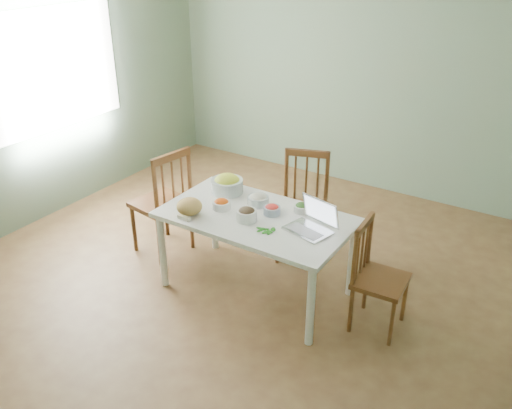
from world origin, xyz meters
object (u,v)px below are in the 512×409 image
Objects in this scene: dining_table at (256,253)px; chair_right at (381,278)px; bowl_squash at (227,184)px; laptop at (308,218)px; chair_left at (161,200)px; bread_boule at (189,206)px; chair_far at (302,208)px.

chair_right is at bearing 5.23° from dining_table.
laptop reaches higher than bowl_squash.
dining_table is 1.46× the size of chair_left.
dining_table is 1.73× the size of chair_right.
laptop is at bearing 96.45° from chair_right.
bread_boule is at bearing -92.31° from bowl_squash.
chair_left is at bearing 175.82° from dining_table.
chair_left is at bearing -166.75° from bowl_squash.
chair_far is 0.74m from bowl_squash.
laptop is (0.47, -0.00, 0.47)m from dining_table.
chair_left is 1.60m from laptop.
chair_right is (2.15, 0.02, -0.08)m from chair_left.
laptop is (0.40, -0.69, 0.33)m from chair_far.
chair_far is at bearing 55.90° from chair_right.
laptop is at bearing -0.37° from dining_table.
bread_boule is (-0.47, -0.26, 0.42)m from dining_table.
chair_left is at bearing -169.00° from laptop.
laptop is (0.93, 0.26, 0.05)m from bread_boule.
chair_far is 2.95× the size of laptop.
chair_right reaches higher than bowl_squash.
chair_far is at bearing 41.62° from bowl_squash.
chair_left is 2.15m from chair_right.
chair_far is at bearing 126.42° from chair_left.
chair_far reaches higher than bowl_squash.
chair_far is 3.58× the size of bowl_squash.
chair_left is 3.10× the size of laptop.
bowl_squash is at bearing 152.36° from dining_table.
dining_table is at bearing 92.03° from chair_right.
bread_boule is 0.97m from laptop.
laptop is at bearing -14.55° from bowl_squash.
chair_left is at bearing 151.62° from bread_boule.
chair_left is (-1.10, 0.08, 0.16)m from dining_table.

